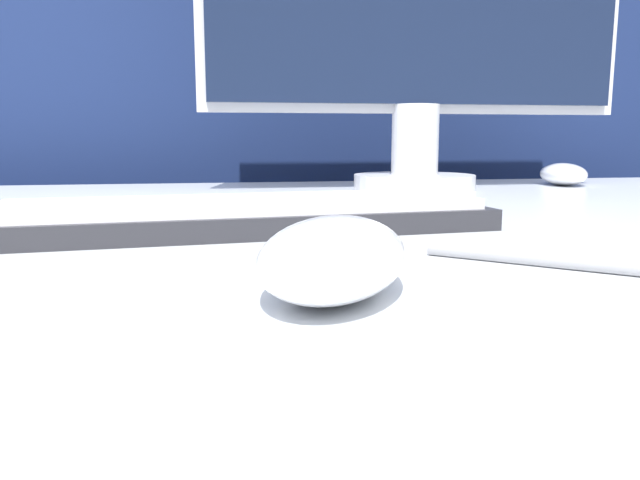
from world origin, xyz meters
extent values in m
cube|color=navy|center=(0.00, 0.70, 0.63)|extent=(5.00, 0.03, 1.27)
ellipsoid|color=white|center=(0.01, -0.15, 0.74)|extent=(0.10, 0.13, 0.03)
cube|color=#28282D|center=(-0.02, 0.05, 0.73)|extent=(0.38, 0.15, 0.02)
cube|color=white|center=(-0.02, 0.05, 0.74)|extent=(0.36, 0.13, 0.01)
cylinder|color=silver|center=(0.23, 0.39, 0.73)|extent=(0.16, 0.16, 0.02)
cylinder|color=silver|center=(0.23, 0.39, 0.78)|extent=(0.06, 0.06, 0.09)
ellipsoid|color=white|center=(0.47, 0.43, 0.73)|extent=(0.09, 0.13, 0.03)
cylinder|color=#99999E|center=(0.13, -0.12, 0.72)|extent=(0.11, 0.10, 0.01)
camera|label=1|loc=(-0.05, -0.42, 0.79)|focal=35.00mm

